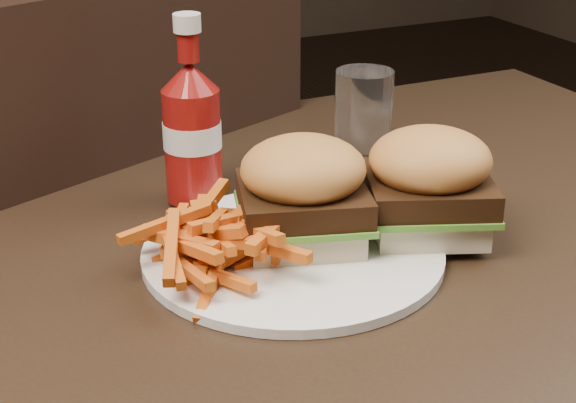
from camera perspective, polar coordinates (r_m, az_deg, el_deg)
name	(u,v)px	position (r m, az deg, el deg)	size (l,w,h in m)	color
dining_table	(254,284)	(0.77, -2.23, -5.33)	(1.20, 0.80, 0.04)	black
chair_far	(73,321)	(1.33, -13.70, -7.51)	(0.48, 0.48, 0.05)	black
plate	(293,253)	(0.77, 0.32, -3.32)	(0.26, 0.26, 0.01)	white
sandwich_half_a	(303,229)	(0.78, 0.96, -1.81)	(0.10, 0.09, 0.03)	beige
sandwich_half_b	(426,219)	(0.81, 8.92, -1.11)	(0.10, 0.09, 0.03)	beige
fries_pile	(221,238)	(0.74, -4.37, -2.39)	(0.12, 0.12, 0.05)	#D26209
ketchup_bottle	(193,145)	(0.86, -6.18, 3.64)	(0.06, 0.06, 0.11)	maroon
tumbler	(363,115)	(0.96, 4.90, 5.58)	(0.06, 0.06, 0.10)	white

